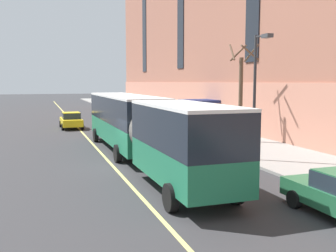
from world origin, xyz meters
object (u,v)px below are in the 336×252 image
object	(u,v)px
parked_car_navy_2	(110,108)
taxi_cab	(71,120)
street_tree_mid_block	(241,91)
city_bus	(141,125)
parked_car_champagne_0	(171,130)
parked_car_darkgray_4	(126,115)
street_lamp	(257,84)

from	to	relation	value
parked_car_navy_2	taxi_cab	world-z (taller)	same
parked_car_navy_2	street_tree_mid_block	bearing A→B (deg)	-81.32
taxi_cab	city_bus	bearing A→B (deg)	-82.31
parked_car_champagne_0	city_bus	bearing A→B (deg)	-120.88
city_bus	taxi_cab	bearing A→B (deg)	97.69
parked_car_darkgray_4	street_lamp	bearing A→B (deg)	-85.47
city_bus	street_tree_mid_block	size ratio (longest dim) A/B	2.89
parked_car_navy_2	street_lamp	bearing A→B (deg)	-87.22
parked_car_navy_2	street_tree_mid_block	world-z (taller)	street_tree_mid_block
taxi_cab	street_tree_mid_block	world-z (taller)	street_tree_mid_block
parked_car_navy_2	street_tree_mid_block	distance (m)	29.09
parked_car_darkgray_4	taxi_cab	distance (m)	7.66
city_bus	parked_car_navy_2	xyz separation A→B (m)	(4.19, 32.78, -1.31)
parked_car_champagne_0	street_lamp	xyz separation A→B (m)	(1.70, -9.36, 3.53)
city_bus	street_lamp	xyz separation A→B (m)	(5.90, -2.34, 2.23)
city_bus	parked_car_navy_2	distance (m)	33.08
parked_car_champagne_0	street_tree_mid_block	bearing A→B (deg)	-33.04
taxi_cab	parked_car_darkgray_4	bearing A→B (deg)	34.22
city_bus	street_lamp	size ratio (longest dim) A/B	2.99
street_lamp	city_bus	bearing A→B (deg)	158.37
city_bus	street_tree_mid_block	world-z (taller)	street_tree_mid_block
parked_car_navy_2	street_lamp	xyz separation A→B (m)	(1.70, -35.12, 3.53)
parked_car_darkgray_4	street_lamp	world-z (taller)	street_lamp
street_lamp	parked_car_navy_2	bearing A→B (deg)	92.78
parked_car_navy_2	parked_car_darkgray_4	size ratio (longest dim) A/B	1.06
parked_car_navy_2	parked_car_darkgray_4	world-z (taller)	same
city_bus	parked_car_champagne_0	bearing A→B (deg)	59.12
parked_car_darkgray_4	street_tree_mid_block	xyz separation A→B (m)	(4.57, -17.51, 3.04)
street_lamp	parked_car_darkgray_4	bearing A→B (deg)	94.53
parked_car_navy_2	street_lamp	distance (m)	35.34
parked_car_navy_2	street_lamp	size ratio (longest dim) A/B	0.69
city_bus	street_lamp	bearing A→B (deg)	-21.63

